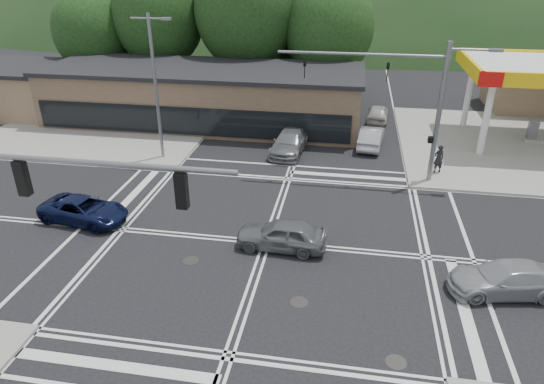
% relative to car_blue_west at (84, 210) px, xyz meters
% --- Properties ---
extents(ground, '(120.00, 120.00, 0.00)m').
position_rel_car_blue_west_xyz_m(ground, '(9.32, -0.50, -0.62)').
color(ground, black).
rests_on(ground, ground).
extents(sidewalk_ne, '(16.00, 16.00, 0.15)m').
position_rel_car_blue_west_xyz_m(sidewalk_ne, '(24.32, 14.50, -0.54)').
color(sidewalk_ne, gray).
rests_on(sidewalk_ne, ground).
extents(sidewalk_nw, '(16.00, 16.00, 0.15)m').
position_rel_car_blue_west_xyz_m(sidewalk_nw, '(-5.68, 14.50, -0.54)').
color(sidewalk_nw, gray).
rests_on(sidewalk_nw, ground).
extents(commercial_row, '(24.00, 8.00, 4.00)m').
position_rel_car_blue_west_xyz_m(commercial_row, '(1.32, 16.50, 1.38)').
color(commercial_row, brown).
rests_on(commercial_row, ground).
extents(commercial_nw, '(8.00, 7.00, 3.60)m').
position_rel_car_blue_west_xyz_m(commercial_nw, '(-14.68, 16.50, 1.18)').
color(commercial_nw, '#846B4F').
rests_on(commercial_nw, ground).
extents(hill_north, '(252.00, 126.00, 140.00)m').
position_rel_car_blue_west_xyz_m(hill_north, '(9.32, 89.50, -0.62)').
color(hill_north, '#1D3718').
rests_on(hill_north, ground).
extents(tree_n_a, '(8.00, 8.00, 11.75)m').
position_rel_car_blue_west_xyz_m(tree_n_a, '(-4.68, 23.50, 6.52)').
color(tree_n_a, '#382619').
rests_on(tree_n_a, ground).
extents(tree_n_b, '(9.00, 9.00, 12.98)m').
position_rel_car_blue_west_xyz_m(tree_n_b, '(3.32, 23.50, 7.17)').
color(tree_n_b, '#382619').
rests_on(tree_n_b, ground).
extents(tree_n_c, '(7.60, 7.60, 10.87)m').
position_rel_car_blue_west_xyz_m(tree_n_c, '(10.32, 23.50, 5.87)').
color(tree_n_c, '#382619').
rests_on(tree_n_c, ground).
extents(tree_n_d, '(6.80, 6.80, 9.76)m').
position_rel_car_blue_west_xyz_m(tree_n_d, '(-10.68, 22.50, 5.22)').
color(tree_n_d, '#382619').
rests_on(tree_n_d, ground).
extents(tree_n_e, '(8.40, 8.40, 11.98)m').
position_rel_car_blue_west_xyz_m(tree_n_e, '(7.32, 27.50, 6.52)').
color(tree_n_e, '#382619').
rests_on(tree_n_e, ground).
extents(streetlight_nw, '(2.50, 0.25, 9.00)m').
position_rel_car_blue_west_xyz_m(streetlight_nw, '(0.88, 8.50, 4.43)').
color(streetlight_nw, slate).
rests_on(streetlight_nw, ground).
extents(signal_mast_ne, '(11.65, 0.30, 8.00)m').
position_rel_car_blue_west_xyz_m(signal_mast_ne, '(16.26, 7.70, 4.46)').
color(signal_mast_ne, slate).
rests_on(signal_mast_ne, ground).
extents(car_blue_west, '(4.69, 2.67, 1.23)m').
position_rel_car_blue_west_xyz_m(car_blue_west, '(0.00, 0.00, 0.00)').
color(car_blue_west, '#0B1233').
rests_on(car_blue_west, ground).
extents(car_grey_center, '(4.14, 1.80, 1.39)m').
position_rel_car_blue_west_xyz_m(car_grey_center, '(10.07, -0.80, 0.08)').
color(car_grey_center, slate).
rests_on(car_grey_center, ground).
extents(car_silver_east, '(4.68, 2.53, 1.29)m').
position_rel_car_blue_west_xyz_m(car_silver_east, '(19.21, -2.52, 0.03)').
color(car_silver_east, '#989A9E').
rests_on(car_silver_east, ground).
extents(car_queue_a, '(1.98, 4.39, 1.40)m').
position_rel_car_blue_west_xyz_m(car_queue_a, '(14.23, 12.99, 0.08)').
color(car_queue_a, '#A5A6AC').
rests_on(car_queue_a, ground).
extents(car_queue_b, '(1.94, 4.09, 1.35)m').
position_rel_car_blue_west_xyz_m(car_queue_b, '(14.82, 18.79, 0.06)').
color(car_queue_b, '#B2B1AD').
rests_on(car_queue_b, ground).
extents(car_northbound, '(2.44, 5.09, 1.43)m').
position_rel_car_blue_west_xyz_m(car_northbound, '(8.82, 11.03, 0.10)').
color(car_northbound, slate).
rests_on(car_northbound, ground).
extents(pedestrian, '(0.74, 0.61, 1.74)m').
position_rel_car_blue_west_xyz_m(pedestrian, '(18.11, 8.85, 0.40)').
color(pedestrian, black).
rests_on(pedestrian, sidewalk_ne).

